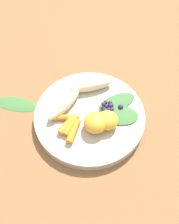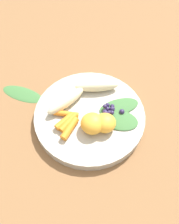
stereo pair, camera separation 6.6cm
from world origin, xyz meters
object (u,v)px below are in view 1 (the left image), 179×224
bowl (89,117)px  orange_segment_near (108,120)px  banana_peeled_left (64,104)px  banana_peeled_right (90,85)px  kale_leaf_stray (16,104)px

bowl → orange_segment_near: orange_segment_near is taller
banana_peeled_left → banana_peeled_right: size_ratio=1.00×
orange_segment_near → kale_leaf_stray: size_ratio=0.43×
bowl → orange_segment_near: (-0.04, 0.03, 0.03)m
bowl → kale_leaf_stray: (0.20, -0.04, -0.01)m
kale_leaf_stray → bowl: bearing=177.4°
bowl → banana_peeled_left: bearing=-13.6°
banana_peeled_left → kale_leaf_stray: banana_peeled_left is taller
bowl → kale_leaf_stray: bowl is taller
kale_leaf_stray → orange_segment_near: bearing=173.1°
bowl → orange_segment_near: size_ratio=5.39×
banana_peeled_left → kale_leaf_stray: (0.13, -0.02, -0.04)m
bowl → kale_leaf_stray: bearing=-10.6°
banana_peeled_left → banana_peeled_right: bearing=171.2°
banana_peeled_left → orange_segment_near: (-0.11, 0.04, 0.00)m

